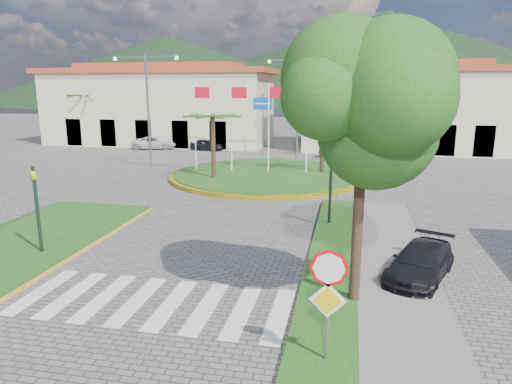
% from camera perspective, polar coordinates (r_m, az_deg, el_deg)
% --- Properties ---
extents(sidewalk_right, '(4.00, 28.00, 0.15)m').
position_cam_1_polar(sidewalk_right, '(10.51, 15.06, -20.58)').
color(sidewalk_right, gray).
rests_on(sidewalk_right, ground).
extents(verge_right, '(1.60, 28.00, 0.18)m').
position_cam_1_polar(verge_right, '(10.48, 8.08, -20.24)').
color(verge_right, '#184513').
rests_on(verge_right, ground).
extents(median_left, '(5.00, 14.00, 0.18)m').
position_cam_1_polar(median_left, '(18.23, -29.39, -6.99)').
color(median_left, '#184513').
rests_on(median_left, ground).
extents(crosswalk, '(8.00, 3.00, 0.01)m').
position_cam_1_polar(crosswalk, '(13.29, -13.03, -13.23)').
color(crosswalk, silver).
rests_on(crosswalk, ground).
extents(roundabout_island, '(12.70, 12.70, 6.00)m').
position_cam_1_polar(roundabout_island, '(29.76, 1.38, 2.16)').
color(roundabout_island, yellow).
rests_on(roundabout_island, ground).
extents(stop_sign, '(0.80, 0.11, 2.65)m').
position_cam_1_polar(stop_sign, '(9.61, 9.00, -11.89)').
color(stop_sign, slate).
rests_on(stop_sign, ground).
extents(deciduous_tree, '(3.60, 3.60, 6.80)m').
position_cam_1_polar(deciduous_tree, '(11.78, 13.30, 9.59)').
color(deciduous_tree, black).
rests_on(deciduous_tree, ground).
extents(traffic_light_left, '(0.15, 0.18, 3.20)m').
position_cam_1_polar(traffic_light_left, '(17.29, -25.74, -1.20)').
color(traffic_light_left, black).
rests_on(traffic_light_left, ground).
extents(traffic_light_right, '(0.15, 0.18, 3.20)m').
position_cam_1_polar(traffic_light_right, '(19.17, 9.32, 1.25)').
color(traffic_light_right, black).
rests_on(traffic_light_right, ground).
extents(traffic_light_far, '(0.18, 0.15, 3.20)m').
position_cam_1_polar(traffic_light_far, '(33.11, 16.50, 5.85)').
color(traffic_light_far, black).
rests_on(traffic_light_far, ground).
extents(direction_sign_west, '(1.60, 0.14, 5.20)m').
position_cam_1_polar(direction_sign_west, '(38.47, 0.84, 9.70)').
color(direction_sign_west, slate).
rests_on(direction_sign_west, ground).
extents(direction_sign_east, '(1.60, 0.14, 5.20)m').
position_cam_1_polar(direction_sign_east, '(37.86, 8.40, 9.51)').
color(direction_sign_east, slate).
rests_on(direction_sign_east, ground).
extents(street_lamp_centre, '(4.80, 0.16, 8.00)m').
position_cam_1_polar(street_lamp_centre, '(37.02, 5.21, 11.01)').
color(street_lamp_centre, slate).
rests_on(street_lamp_centre, ground).
extents(street_lamp_west, '(4.80, 0.16, 8.00)m').
position_cam_1_polar(street_lamp_west, '(33.90, -13.36, 10.53)').
color(street_lamp_west, slate).
rests_on(street_lamp_west, ground).
extents(building_left, '(23.32, 9.54, 8.05)m').
position_cam_1_polar(building_left, '(48.74, -11.78, 10.60)').
color(building_left, beige).
rests_on(building_left, ground).
extents(building_right, '(19.08, 9.54, 8.05)m').
position_cam_1_polar(building_right, '(45.06, 18.03, 10.05)').
color(building_right, beige).
rests_on(building_right, ground).
extents(hill_far_west, '(140.00, 140.00, 22.00)m').
position_cam_1_polar(hill_far_west, '(158.70, -11.04, 14.77)').
color(hill_far_west, black).
rests_on(hill_far_west, ground).
extents(hill_far_mid, '(180.00, 180.00, 30.00)m').
position_cam_1_polar(hill_far_mid, '(167.30, 15.57, 15.81)').
color(hill_far_mid, black).
rests_on(hill_far_mid, ground).
extents(hill_near_back, '(110.00, 110.00, 16.00)m').
position_cam_1_polar(hill_near_back, '(137.61, 5.45, 13.98)').
color(hill_near_back, black).
rests_on(hill_near_back, ground).
extents(white_van, '(4.51, 2.78, 1.17)m').
position_cam_1_polar(white_van, '(44.33, -12.54, 6.02)').
color(white_van, silver).
rests_on(white_van, ground).
extents(car_dark_a, '(3.22, 1.51, 1.07)m').
position_cam_1_polar(car_dark_a, '(42.63, -6.12, 5.92)').
color(car_dark_a, black).
rests_on(car_dark_a, ground).
extents(car_dark_b, '(3.95, 2.33, 1.23)m').
position_cam_1_polar(car_dark_b, '(38.85, 10.70, 5.19)').
color(car_dark_b, black).
rests_on(car_dark_b, ground).
extents(car_side_right, '(2.77, 4.00, 1.07)m').
position_cam_1_polar(car_side_right, '(15.06, 19.87, -8.27)').
color(car_side_right, black).
rests_on(car_side_right, ground).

